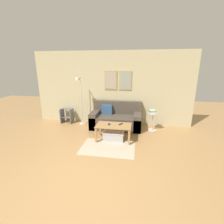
{
  "coord_description": "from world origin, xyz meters",
  "views": [
    {
      "loc": [
        0.95,
        -2.08,
        2.06
      ],
      "look_at": [
        0.27,
        2.06,
        0.85
      ],
      "focal_mm": 26.0,
      "sensor_mm": 36.0,
      "label": 1
    }
  ],
  "objects_px": {
    "floor_lamp": "(80,96)",
    "cell_phone": "(109,124)",
    "storage_bin": "(114,135)",
    "book_stack": "(153,111)",
    "side_table": "(152,120)",
    "step_stool": "(67,115)",
    "remote_control": "(121,124)",
    "coffee_table": "(114,128)",
    "couch": "(116,119)"
  },
  "relations": [
    {
      "from": "remote_control",
      "to": "couch",
      "type": "bearing_deg",
      "value": 137.31
    },
    {
      "from": "step_stool",
      "to": "storage_bin",
      "type": "bearing_deg",
      "value": -30.31
    },
    {
      "from": "side_table",
      "to": "step_stool",
      "type": "xyz_separation_m",
      "value": [
        -3.08,
        0.27,
        -0.07
      ]
    },
    {
      "from": "remote_control",
      "to": "step_stool",
      "type": "height_order",
      "value": "step_stool"
    },
    {
      "from": "coffee_table",
      "to": "book_stack",
      "type": "height_order",
      "value": "book_stack"
    },
    {
      "from": "coffee_table",
      "to": "storage_bin",
      "type": "relative_size",
      "value": 1.66
    },
    {
      "from": "coffee_table",
      "to": "floor_lamp",
      "type": "distance_m",
      "value": 1.79
    },
    {
      "from": "coffee_table",
      "to": "remote_control",
      "type": "height_order",
      "value": "remote_control"
    },
    {
      "from": "step_stool",
      "to": "floor_lamp",
      "type": "bearing_deg",
      "value": -15.47
    },
    {
      "from": "coffee_table",
      "to": "step_stool",
      "type": "height_order",
      "value": "step_stool"
    },
    {
      "from": "storage_bin",
      "to": "cell_phone",
      "type": "distance_m",
      "value": 0.35
    },
    {
      "from": "floor_lamp",
      "to": "step_stool",
      "type": "bearing_deg",
      "value": 164.53
    },
    {
      "from": "floor_lamp",
      "to": "book_stack",
      "type": "xyz_separation_m",
      "value": [
        2.44,
        -0.1,
        -0.4
      ]
    },
    {
      "from": "floor_lamp",
      "to": "cell_phone",
      "type": "xyz_separation_m",
      "value": [
        1.19,
        -0.98,
        -0.59
      ]
    },
    {
      "from": "coffee_table",
      "to": "couch",
      "type": "bearing_deg",
      "value": 94.14
    },
    {
      "from": "remote_control",
      "to": "step_stool",
      "type": "distance_m",
      "value": 2.4
    },
    {
      "from": "floor_lamp",
      "to": "step_stool",
      "type": "xyz_separation_m",
      "value": [
        -0.62,
        0.17,
        -0.76
      ]
    },
    {
      "from": "floor_lamp",
      "to": "cell_phone",
      "type": "relative_size",
      "value": 12.02
    },
    {
      "from": "coffee_table",
      "to": "side_table",
      "type": "distance_m",
      "value": 1.45
    },
    {
      "from": "floor_lamp",
      "to": "side_table",
      "type": "relative_size",
      "value": 2.84
    },
    {
      "from": "remote_control",
      "to": "cell_phone",
      "type": "distance_m",
      "value": 0.33
    },
    {
      "from": "couch",
      "to": "cell_phone",
      "type": "relative_size",
      "value": 12.01
    },
    {
      "from": "side_table",
      "to": "cell_phone",
      "type": "xyz_separation_m",
      "value": [
        -1.27,
        -0.88,
        0.1
      ]
    },
    {
      "from": "couch",
      "to": "side_table",
      "type": "xyz_separation_m",
      "value": [
        1.21,
        -0.09,
        0.06
      ]
    },
    {
      "from": "couch",
      "to": "side_table",
      "type": "distance_m",
      "value": 1.21
    },
    {
      "from": "storage_bin",
      "to": "floor_lamp",
      "type": "xyz_separation_m",
      "value": [
        -1.33,
        0.96,
        0.91
      ]
    },
    {
      "from": "couch",
      "to": "storage_bin",
      "type": "xyz_separation_m",
      "value": [
        0.07,
        -0.95,
        -0.17
      ]
    },
    {
      "from": "floor_lamp",
      "to": "book_stack",
      "type": "height_order",
      "value": "floor_lamp"
    },
    {
      "from": "step_stool",
      "to": "couch",
      "type": "bearing_deg",
      "value": -5.59
    },
    {
      "from": "couch",
      "to": "floor_lamp",
      "type": "bearing_deg",
      "value": 179.43
    },
    {
      "from": "cell_phone",
      "to": "side_table",
      "type": "bearing_deg",
      "value": 27.3
    },
    {
      "from": "book_stack",
      "to": "storage_bin",
      "type": "bearing_deg",
      "value": -142.26
    },
    {
      "from": "floor_lamp",
      "to": "cell_phone",
      "type": "height_order",
      "value": "floor_lamp"
    },
    {
      "from": "book_stack",
      "to": "step_stool",
      "type": "height_order",
      "value": "book_stack"
    },
    {
      "from": "book_stack",
      "to": "side_table",
      "type": "bearing_deg",
      "value": -3.18
    },
    {
      "from": "coffee_table",
      "to": "side_table",
      "type": "height_order",
      "value": "side_table"
    },
    {
      "from": "storage_bin",
      "to": "remote_control",
      "type": "bearing_deg",
      "value": 12.06
    },
    {
      "from": "side_table",
      "to": "book_stack",
      "type": "bearing_deg",
      "value": 176.82
    },
    {
      "from": "couch",
      "to": "floor_lamp",
      "type": "relative_size",
      "value": 1.0
    },
    {
      "from": "couch",
      "to": "side_table",
      "type": "height_order",
      "value": "couch"
    },
    {
      "from": "couch",
      "to": "floor_lamp",
      "type": "height_order",
      "value": "floor_lamp"
    },
    {
      "from": "coffee_table",
      "to": "side_table",
      "type": "relative_size",
      "value": 1.66
    },
    {
      "from": "coffee_table",
      "to": "side_table",
      "type": "bearing_deg",
      "value": 38.5
    },
    {
      "from": "floor_lamp",
      "to": "book_stack",
      "type": "relative_size",
      "value": 6.67
    },
    {
      "from": "floor_lamp",
      "to": "side_table",
      "type": "height_order",
      "value": "floor_lamp"
    },
    {
      "from": "couch",
      "to": "coffee_table",
      "type": "relative_size",
      "value": 1.71
    },
    {
      "from": "cell_phone",
      "to": "remote_control",
      "type": "bearing_deg",
      "value": 2.19
    },
    {
      "from": "cell_phone",
      "to": "step_stool",
      "type": "height_order",
      "value": "step_stool"
    },
    {
      "from": "coffee_table",
      "to": "storage_bin",
      "type": "bearing_deg",
      "value": 86.01
    },
    {
      "from": "coffee_table",
      "to": "remote_control",
      "type": "distance_m",
      "value": 0.23
    }
  ]
}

